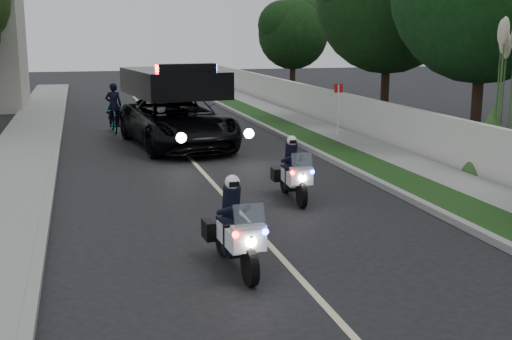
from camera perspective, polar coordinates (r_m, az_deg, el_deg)
The scene contains 18 objects.
ground at distance 11.91m, azimuth 1.69°, elevation -7.12°, with size 120.00×120.00×0.00m, color black.
curb_right at distance 22.37m, azimuth 4.34°, elevation 2.05°, with size 0.20×60.00×0.15m, color gray.
grass_verge at distance 22.61m, azimuth 6.02°, elevation 2.13°, with size 1.20×60.00×0.16m, color #193814.
sidewalk_right at distance 23.10m, azimuth 9.03°, elevation 2.26°, with size 1.40×60.00×0.16m, color gray.
property_wall at distance 23.43m, azimuth 11.32°, elevation 3.97°, with size 0.22×60.00×1.50m, color beige.
curb_left at distance 21.13m, azimuth -17.13°, elevation 0.98°, with size 0.20×60.00×0.15m, color gray.
sidewalk_left at distance 21.20m, azimuth -20.09°, elevation 0.82°, with size 2.00×60.00×0.16m, color gray.
lane_marking at distance 21.38m, azimuth -6.08°, elevation 1.37°, with size 0.12×50.00×0.01m, color #BFB78C.
police_moto_left at distance 11.08m, azimuth -1.83°, elevation -8.58°, with size 0.65×1.87×1.59m, color white, non-canonical shape.
police_moto_right at distance 15.54m, azimuth 3.22°, elevation -2.58°, with size 0.63×1.79×1.52m, color silver, non-canonical shape.
police_suv at distance 22.89m, azimuth -6.81°, elevation 2.04°, with size 2.97×6.41×3.12m, color black.
bicycle at distance 26.79m, azimuth -12.23°, elevation 3.28°, with size 0.62×1.77×0.93m, color black.
cyclist at distance 26.79m, azimuth -12.23°, elevation 3.28°, with size 0.63×0.42×1.75m, color black.
sign_post at distance 24.72m, azimuth 7.11°, elevation 2.76°, with size 0.33×0.33×2.11m, color #B80D26, non-canonical shape.
pampas_far at distance 19.26m, azimuth 19.64°, elevation -0.44°, with size 1.55×1.55×4.42m, color #C4B097, non-canonical shape.
tree_right_b at distance 23.54m, azimuth 18.47°, elevation 1.78°, with size 6.16×6.16×10.26m, color #154016, non-canonical shape.
tree_right_d at distance 28.89m, azimuth 11.07°, elevation 3.93°, with size 6.05×6.05×10.09m, color #163913, non-canonical shape.
tree_right_e at distance 42.64m, azimuth 3.20°, elevation 6.63°, with size 4.44×4.44×7.40m, color black, non-canonical shape.
Camera 1 is at (-3.28, -10.77, 3.87)m, focal length 45.80 mm.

